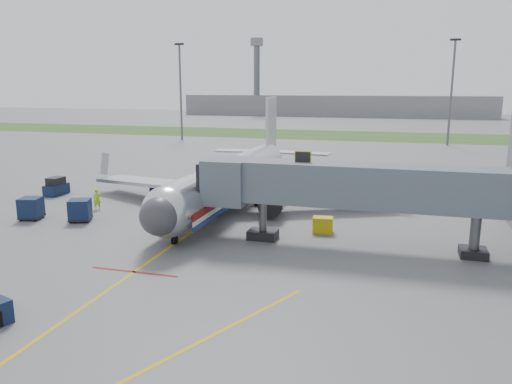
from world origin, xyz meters
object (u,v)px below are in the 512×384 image
(baggage_tug, at_px, (56,187))
(belt_loader, at_px, (211,196))
(ramp_worker, at_px, (97,199))
(airliner, at_px, (231,178))

(baggage_tug, relative_size, belt_loader, 0.65)
(belt_loader, height_order, ramp_worker, belt_loader)
(baggage_tug, bearing_deg, airliner, 3.00)
(airliner, height_order, ramp_worker, airliner)
(belt_loader, bearing_deg, ramp_worker, -145.35)
(baggage_tug, bearing_deg, belt_loader, 6.06)
(airliner, distance_m, belt_loader, 3.38)
(airliner, relative_size, ramp_worker, 18.28)
(baggage_tug, distance_m, belt_loader, 17.24)
(airliner, bearing_deg, baggage_tug, -177.00)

